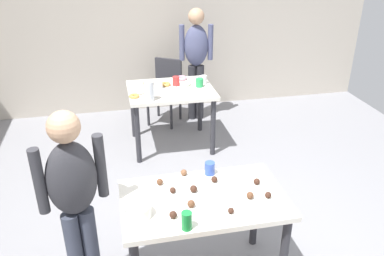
# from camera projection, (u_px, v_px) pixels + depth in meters

# --- Properties ---
(ground_plane) EXTENTS (6.40, 6.40, 0.00)m
(ground_plane) POSITION_uv_depth(u_px,v_px,m) (210.00, 252.00, 3.31)
(ground_plane) COLOR gray
(wall_back) EXTENTS (6.40, 0.10, 2.60)m
(wall_back) POSITION_uv_depth(u_px,v_px,m) (155.00, 20.00, 5.54)
(wall_back) COLOR #BCB2A3
(wall_back) RESTS_ON ground_plane
(dining_table_near) EXTENTS (1.14, 0.68, 0.75)m
(dining_table_near) POSITION_uv_depth(u_px,v_px,m) (203.00, 210.00, 2.78)
(dining_table_near) COLOR silver
(dining_table_near) RESTS_ON ground_plane
(dining_table_far) EXTENTS (1.00, 0.79, 0.75)m
(dining_table_far) POSITION_uv_depth(u_px,v_px,m) (171.00, 97.00, 4.71)
(dining_table_far) COLOR silver
(dining_table_far) RESTS_ON ground_plane
(chair_far_table) EXTENTS (0.55, 0.55, 0.87)m
(chair_far_table) POSITION_uv_depth(u_px,v_px,m) (166.00, 87.00, 5.43)
(chair_far_table) COLOR #2D2D33
(chair_far_table) RESTS_ON ground_plane
(person_girl_near) EXTENTS (0.45, 0.28, 1.47)m
(person_girl_near) POSITION_uv_depth(u_px,v_px,m) (74.00, 196.00, 2.54)
(person_girl_near) COLOR #383D4C
(person_girl_near) RESTS_ON ground_plane
(person_adult_far) EXTENTS (0.46, 0.24, 1.54)m
(person_adult_far) POSITION_uv_depth(u_px,v_px,m) (196.00, 55.00, 5.30)
(person_adult_far) COLOR #28282D
(person_adult_far) RESTS_ON ground_plane
(mixing_bowl) EXTENTS (0.18, 0.18, 0.08)m
(mixing_bowl) POSITION_uv_depth(u_px,v_px,m) (138.00, 210.00, 2.54)
(mixing_bowl) COLOR white
(mixing_bowl) RESTS_ON dining_table_near
(soda_can) EXTENTS (0.07, 0.07, 0.12)m
(soda_can) POSITION_uv_depth(u_px,v_px,m) (187.00, 221.00, 2.42)
(soda_can) COLOR #198438
(soda_can) RESTS_ON dining_table_near
(fork_near) EXTENTS (0.17, 0.02, 0.01)m
(fork_near) POSITION_uv_depth(u_px,v_px,m) (213.00, 208.00, 2.62)
(fork_near) COLOR silver
(fork_near) RESTS_ON dining_table_near
(cup_near_0) EXTENTS (0.08, 0.08, 0.10)m
(cup_near_0) POSITION_uv_depth(u_px,v_px,m) (210.00, 168.00, 2.98)
(cup_near_0) COLOR #3351B2
(cup_near_0) RESTS_ON dining_table_near
(cake_ball_0) EXTENTS (0.04, 0.04, 0.04)m
(cake_ball_0) POSITION_uv_depth(u_px,v_px,m) (268.00, 195.00, 2.72)
(cake_ball_0) COLOR #3D2319
(cake_ball_0) RESTS_ON dining_table_near
(cake_ball_1) EXTENTS (0.05, 0.05, 0.05)m
(cake_ball_1) POSITION_uv_depth(u_px,v_px,m) (173.00, 215.00, 2.53)
(cake_ball_1) COLOR #3D2319
(cake_ball_1) RESTS_ON dining_table_near
(cake_ball_2) EXTENTS (0.05, 0.05, 0.05)m
(cake_ball_2) POSITION_uv_depth(u_px,v_px,m) (215.00, 179.00, 2.89)
(cake_ball_2) COLOR #3D2319
(cake_ball_2) RESTS_ON dining_table_near
(cake_ball_3) EXTENTS (0.04, 0.04, 0.04)m
(cake_ball_3) POSITION_uv_depth(u_px,v_px,m) (173.00, 190.00, 2.78)
(cake_ball_3) COLOR #3D2319
(cake_ball_3) RESTS_ON dining_table_near
(cake_ball_4) EXTENTS (0.05, 0.05, 0.05)m
(cake_ball_4) POSITION_uv_depth(u_px,v_px,m) (194.00, 189.00, 2.78)
(cake_ball_4) COLOR #3D2319
(cake_ball_4) RESTS_ON dining_table_near
(cake_ball_5) EXTENTS (0.05, 0.05, 0.05)m
(cake_ball_5) POSITION_uv_depth(u_px,v_px,m) (257.00, 181.00, 2.87)
(cake_ball_5) COLOR #3D2319
(cake_ball_5) RESTS_ON dining_table_near
(cake_ball_6) EXTENTS (0.04, 0.04, 0.04)m
(cake_ball_6) POSITION_uv_depth(u_px,v_px,m) (231.00, 211.00, 2.57)
(cake_ball_6) COLOR #3D2319
(cake_ball_6) RESTS_ON dining_table_near
(cake_ball_7) EXTENTS (0.05, 0.05, 0.05)m
(cake_ball_7) POSITION_uv_depth(u_px,v_px,m) (160.00, 182.00, 2.87)
(cake_ball_7) COLOR brown
(cake_ball_7) RESTS_ON dining_table_near
(cake_ball_8) EXTENTS (0.05, 0.05, 0.05)m
(cake_ball_8) POSITION_uv_depth(u_px,v_px,m) (191.00, 204.00, 2.63)
(cake_ball_8) COLOR brown
(cake_ball_8) RESTS_ON dining_table_near
(cake_ball_9) EXTENTS (0.05, 0.05, 0.05)m
(cake_ball_9) POSITION_uv_depth(u_px,v_px,m) (184.00, 172.00, 2.98)
(cake_ball_9) COLOR brown
(cake_ball_9) RESTS_ON dining_table_near
(cake_ball_10) EXTENTS (0.05, 0.05, 0.05)m
(cake_ball_10) POSITION_uv_depth(u_px,v_px,m) (250.00, 195.00, 2.71)
(cake_ball_10) COLOR brown
(cake_ball_10) RESTS_ON dining_table_near
(pitcher_far) EXTENTS (0.11, 0.11, 0.22)m
(pitcher_far) POSITION_uv_depth(u_px,v_px,m) (149.00, 91.00, 4.28)
(pitcher_far) COLOR white
(pitcher_far) RESTS_ON dining_table_far
(cup_far_0) EXTENTS (0.09, 0.09, 0.10)m
(cup_far_0) POSITION_uv_depth(u_px,v_px,m) (199.00, 83.00, 4.69)
(cup_far_0) COLOR green
(cup_far_0) RESTS_ON dining_table_far
(cup_far_1) EXTENTS (0.09, 0.09, 0.10)m
(cup_far_1) POSITION_uv_depth(u_px,v_px,m) (159.00, 84.00, 4.64)
(cup_far_1) COLOR white
(cup_far_1) RESTS_ON dining_table_far
(cup_far_2) EXTENTS (0.08, 0.08, 0.10)m
(cup_far_2) POSITION_uv_depth(u_px,v_px,m) (204.00, 79.00, 4.80)
(cup_far_2) COLOR white
(cup_far_2) RESTS_ON dining_table_far
(cup_far_3) EXTENTS (0.08, 0.08, 0.11)m
(cup_far_3) POSITION_uv_depth(u_px,v_px,m) (176.00, 81.00, 4.73)
(cup_far_3) COLOR red
(cup_far_3) RESTS_ON dining_table_far
(donut_far_0) EXTENTS (0.13, 0.13, 0.04)m
(donut_far_0) POSITION_uv_depth(u_px,v_px,m) (182.00, 78.00, 4.94)
(donut_far_0) COLOR pink
(donut_far_0) RESTS_ON dining_table_far
(donut_far_1) EXTENTS (0.12, 0.12, 0.03)m
(donut_far_1) POSITION_uv_depth(u_px,v_px,m) (166.00, 84.00, 4.75)
(donut_far_1) COLOR gold
(donut_far_1) RESTS_ON dining_table_far
(donut_far_2) EXTENTS (0.14, 0.14, 0.04)m
(donut_far_2) POSITION_uv_depth(u_px,v_px,m) (148.00, 83.00, 4.78)
(donut_far_2) COLOR gold
(donut_far_2) RESTS_ON dining_table_far
(donut_far_3) EXTENTS (0.13, 0.13, 0.04)m
(donut_far_3) POSITION_uv_depth(u_px,v_px,m) (185.00, 84.00, 4.75)
(donut_far_3) COLOR white
(donut_far_3) RESTS_ON dining_table_far
(donut_far_4) EXTENTS (0.12, 0.12, 0.04)m
(donut_far_4) POSITION_uv_depth(u_px,v_px,m) (139.00, 92.00, 4.51)
(donut_far_4) COLOR white
(donut_far_4) RESTS_ON dining_table_far
(donut_far_5) EXTENTS (0.12, 0.12, 0.03)m
(donut_far_5) POSITION_uv_depth(u_px,v_px,m) (134.00, 96.00, 4.40)
(donut_far_5) COLOR gold
(donut_far_5) RESTS_ON dining_table_far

